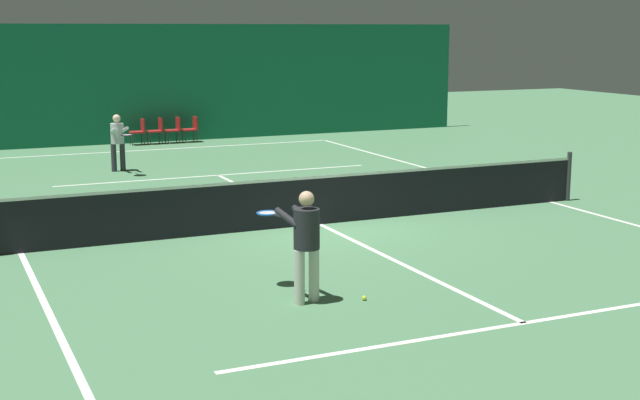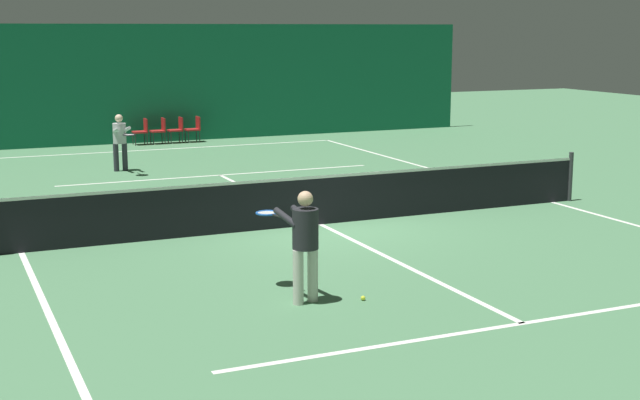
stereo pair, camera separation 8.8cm
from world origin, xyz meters
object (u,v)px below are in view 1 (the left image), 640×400
player_near (305,238)px  player_far (118,138)px  tennis_net (320,198)px  courtside_chair_1 (157,129)px  courtside_chair_2 (175,128)px  courtside_chair_3 (192,127)px  courtside_chair_0 (139,130)px  tennis_ball (364,298)px

player_near → player_far: player_near is taller
tennis_net → courtside_chair_1: tennis_net is taller
courtside_chair_2 → courtside_chair_3: 0.58m
courtside_chair_0 → courtside_chair_1: size_ratio=1.00×
player_near → courtside_chair_2: (2.92, 17.70, -0.43)m
courtside_chair_2 → courtside_chair_0: bearing=-90.0°
tennis_net → courtside_chair_1: bearing=89.5°
courtside_chair_2 → tennis_ball: (-2.14, -17.97, -0.45)m
player_near → tennis_ball: 1.20m
tennis_net → courtside_chair_3: bearing=84.4°
courtside_chair_0 → tennis_ball: size_ratio=12.73×
player_far → courtside_chair_0: player_far is taller
courtside_chair_0 → courtside_chair_1: 0.58m
player_near → tennis_ball: bearing=-121.7°
tennis_net → courtside_chair_0: 13.28m
courtside_chair_1 → courtside_chair_2: same height
player_far → tennis_ball: bearing=-0.2°
courtside_chair_0 → tennis_ball: 18.00m
tennis_ball → tennis_net: bearing=73.1°
tennis_net → player_far: bearing=105.2°
player_far → courtside_chair_3: (3.48, 5.20, -0.39)m
player_near → courtside_chair_1: bearing=-19.9°
courtside_chair_0 → courtside_chair_2: bearing=90.0°
tennis_ball → player_far: bearing=93.4°
courtside_chair_2 → tennis_ball: size_ratio=12.73×
courtside_chair_2 → tennis_net: bearing=-3.1°
courtside_chair_0 → courtside_chair_3: same height
courtside_chair_0 → tennis_ball: bearing=-3.1°
player_near → courtside_chair_0: player_near is taller
tennis_ball → courtside_chair_3: bearing=81.4°
tennis_net → courtside_chair_1: size_ratio=14.29×
player_far → courtside_chair_0: bearing=157.9°
player_far → tennis_net: bearing=11.5°
courtside_chair_3 → courtside_chair_2: bearing=-90.0°
player_near → tennis_ball: (0.78, -0.27, -0.88)m
courtside_chair_3 → courtside_chair_1: bearing=-90.0°
courtside_chair_2 → courtside_chair_3: (0.58, 0.00, 0.00)m
player_far → tennis_ball: player_far is taller
player_near → courtside_chair_3: bearing=-23.6°
tennis_ball → courtside_chair_1: bearing=85.1°
tennis_net → courtside_chair_0: tennis_net is taller
player_far → tennis_ball: size_ratio=22.71×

